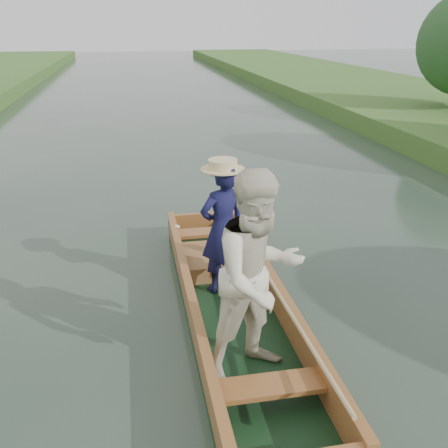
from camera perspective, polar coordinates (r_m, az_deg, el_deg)
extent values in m
plane|color=#283D30|center=(6.02, 1.08, -10.54)|extent=(120.00, 120.00, 0.00)
cube|color=black|center=(6.00, 1.08, -10.22)|extent=(1.10, 5.00, 0.08)
cube|color=#9A5E2F|center=(5.83, -3.89, -9.03)|extent=(0.08, 5.00, 0.32)
cube|color=#9A5E2F|center=(6.01, 5.91, -8.08)|extent=(0.08, 5.00, 0.32)
cube|color=#9A5E2F|center=(8.08, -2.45, 0.19)|extent=(1.10, 0.08, 0.32)
cube|color=#9A5E2F|center=(5.73, -3.93, -7.49)|extent=(0.10, 5.00, 0.04)
cube|color=#9A5E2F|center=(5.92, 5.98, -6.57)|extent=(0.10, 5.00, 0.04)
cube|color=#9A5E2F|center=(7.54, -1.83, -0.94)|extent=(0.94, 0.30, 0.05)
cube|color=#9A5E2F|center=(4.59, 5.36, -17.93)|extent=(0.94, 0.30, 0.05)
imported|color=#13133C|center=(6.07, -0.14, -0.58)|extent=(0.70, 0.57, 1.66)
cylinder|color=beige|center=(5.81, -0.14, 6.62)|extent=(0.52, 0.52, 0.12)
imported|color=beige|center=(4.57, 3.98, -6.03)|extent=(1.20, 1.08, 2.03)
cube|color=#9A5431|center=(6.90, -1.86, -4.23)|extent=(0.85, 0.90, 0.22)
sphere|color=tan|center=(6.76, 0.79, -2.65)|extent=(0.22, 0.22, 0.22)
sphere|color=tan|center=(6.68, 0.82, -1.42)|extent=(0.16, 0.16, 0.16)
sphere|color=tan|center=(6.65, 0.32, -0.90)|extent=(0.06, 0.06, 0.06)
sphere|color=tan|center=(6.67, 1.32, -0.83)|extent=(0.06, 0.06, 0.06)
sphere|color=tan|center=(6.63, 0.93, -1.77)|extent=(0.06, 0.06, 0.06)
sphere|color=tan|center=(6.71, 0.01, -2.53)|extent=(0.08, 0.08, 0.08)
sphere|color=tan|center=(6.75, 1.64, -2.41)|extent=(0.08, 0.08, 0.08)
sphere|color=tan|center=(6.76, 0.39, -3.50)|extent=(0.09, 0.09, 0.09)
sphere|color=tan|center=(6.78, 1.29, -3.43)|extent=(0.09, 0.09, 0.09)
cylinder|color=silver|center=(7.48, -5.38, -0.98)|extent=(0.07, 0.07, 0.01)
cylinder|color=silver|center=(7.46, -5.39, -0.70)|extent=(0.01, 0.01, 0.08)
ellipsoid|color=silver|center=(7.44, -5.40, -0.31)|extent=(0.09, 0.09, 0.05)
cylinder|color=tan|center=(5.70, 5.83, -7.32)|extent=(0.04, 4.21, 0.19)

